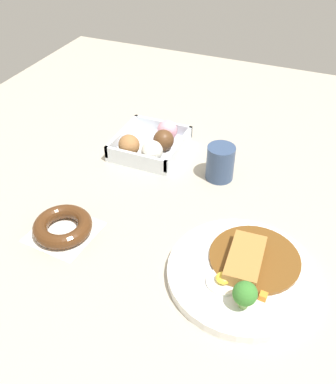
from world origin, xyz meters
The scene contains 5 objects.
ground_plane centered at (0.00, 0.00, 0.00)m, with size 1.60×1.60×0.00m, color #B2A893.
curry_plate centered at (-0.16, -0.13, 0.01)m, with size 0.27×0.27×0.07m.
donut_box centered at (0.14, 0.19, 0.03)m, with size 0.17×0.16×0.06m.
chocolate_ring_donut centered at (-0.19, 0.23, 0.02)m, with size 0.13×0.13×0.03m.
coffee_mug centered at (0.11, 0.00, 0.04)m, with size 0.06×0.06×0.08m, color #33476B.
Camera 1 is at (-0.67, -0.19, 0.60)m, focal length 39.90 mm.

